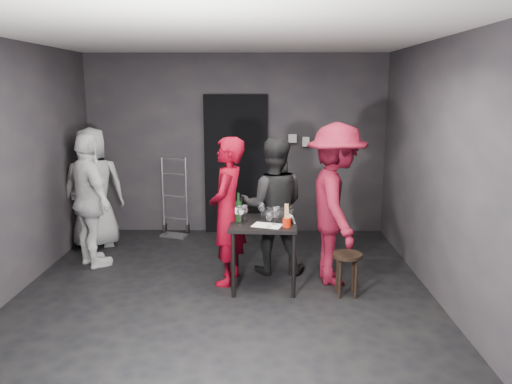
{
  "coord_description": "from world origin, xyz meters",
  "views": [
    {
      "loc": [
        0.43,
        -5.03,
        2.2
      ],
      "look_at": [
        0.34,
        0.25,
        1.09
      ],
      "focal_mm": 35.0,
      "sensor_mm": 36.0,
      "label": 1
    }
  ],
  "objects_px": {
    "hand_truck": "(175,221)",
    "breadstick_cup": "(287,216)",
    "server_red": "(227,203)",
    "stool": "(347,263)",
    "man_maroon": "(336,187)",
    "woman_black": "(273,200)",
    "bystander_cream": "(89,194)",
    "bystander_grey": "(93,181)",
    "tasting_table": "(264,230)",
    "wine_bottle": "(238,210)"
  },
  "relations": [
    {
      "from": "woman_black",
      "to": "breadstick_cup",
      "type": "bearing_deg",
      "value": 101.64
    },
    {
      "from": "tasting_table",
      "to": "server_red",
      "type": "distance_m",
      "value": 0.51
    },
    {
      "from": "bystander_grey",
      "to": "breadstick_cup",
      "type": "relative_size",
      "value": 6.95
    },
    {
      "from": "bystander_cream",
      "to": "bystander_grey",
      "type": "relative_size",
      "value": 0.98
    },
    {
      "from": "man_maroon",
      "to": "breadstick_cup",
      "type": "bearing_deg",
      "value": 119.64
    },
    {
      "from": "stool",
      "to": "server_red",
      "type": "xyz_separation_m",
      "value": [
        -1.3,
        0.36,
        0.57
      ]
    },
    {
      "from": "wine_bottle",
      "to": "breadstick_cup",
      "type": "xyz_separation_m",
      "value": [
        0.52,
        -0.23,
        -0.0
      ]
    },
    {
      "from": "hand_truck",
      "to": "bystander_cream",
      "type": "xyz_separation_m",
      "value": [
        -0.79,
        -1.35,
        0.71
      ]
    },
    {
      "from": "hand_truck",
      "to": "stool",
      "type": "relative_size",
      "value": 2.51
    },
    {
      "from": "hand_truck",
      "to": "man_maroon",
      "type": "relative_size",
      "value": 0.53
    },
    {
      "from": "woman_black",
      "to": "breadstick_cup",
      "type": "xyz_separation_m",
      "value": [
        0.14,
        -0.68,
        -0.02
      ]
    },
    {
      "from": "tasting_table",
      "to": "server_red",
      "type": "bearing_deg",
      "value": 164.05
    },
    {
      "from": "hand_truck",
      "to": "bystander_grey",
      "type": "distance_m",
      "value": 1.37
    },
    {
      "from": "man_maroon",
      "to": "wine_bottle",
      "type": "distance_m",
      "value": 1.12
    },
    {
      "from": "tasting_table",
      "to": "bystander_grey",
      "type": "distance_m",
      "value": 2.74
    },
    {
      "from": "stool",
      "to": "wine_bottle",
      "type": "bearing_deg",
      "value": 167.52
    },
    {
      "from": "bystander_cream",
      "to": "bystander_grey",
      "type": "bearing_deg",
      "value": -27.08
    },
    {
      "from": "wine_bottle",
      "to": "server_red",
      "type": "bearing_deg",
      "value": 141.87
    },
    {
      "from": "woman_black",
      "to": "bystander_grey",
      "type": "bearing_deg",
      "value": -20.17
    },
    {
      "from": "server_red",
      "to": "wine_bottle",
      "type": "xyz_separation_m",
      "value": [
        0.13,
        -0.1,
        -0.06
      ]
    },
    {
      "from": "bystander_grey",
      "to": "tasting_table",
      "type": "bearing_deg",
      "value": 127.66
    },
    {
      "from": "bystander_grey",
      "to": "breadstick_cup",
      "type": "bearing_deg",
      "value": 126.6
    },
    {
      "from": "stool",
      "to": "breadstick_cup",
      "type": "xyz_separation_m",
      "value": [
        -0.65,
        0.03,
        0.51
      ]
    },
    {
      "from": "bystander_grey",
      "to": "breadstick_cup",
      "type": "xyz_separation_m",
      "value": [
        2.59,
        -1.6,
        -0.07
      ]
    },
    {
      "from": "bystander_cream",
      "to": "breadstick_cup",
      "type": "height_order",
      "value": "bystander_cream"
    },
    {
      "from": "hand_truck",
      "to": "breadstick_cup",
      "type": "distance_m",
      "value": 2.78
    },
    {
      "from": "hand_truck",
      "to": "server_red",
      "type": "relative_size",
      "value": 0.63
    },
    {
      "from": "bystander_cream",
      "to": "bystander_grey",
      "type": "distance_m",
      "value": 0.8
    },
    {
      "from": "man_maroon",
      "to": "wine_bottle",
      "type": "bearing_deg",
      "value": 93.97
    },
    {
      "from": "server_red",
      "to": "breadstick_cup",
      "type": "height_order",
      "value": "server_red"
    },
    {
      "from": "stool",
      "to": "man_maroon",
      "type": "height_order",
      "value": "man_maroon"
    },
    {
      "from": "woman_black",
      "to": "wine_bottle",
      "type": "distance_m",
      "value": 0.6
    },
    {
      "from": "tasting_table",
      "to": "man_maroon",
      "type": "xyz_separation_m",
      "value": [
        0.81,
        0.16,
        0.46
      ]
    },
    {
      "from": "wine_bottle",
      "to": "bystander_cream",
      "type": "bearing_deg",
      "value": 161.93
    },
    {
      "from": "bystander_cream",
      "to": "breadstick_cup",
      "type": "relative_size",
      "value": 6.84
    },
    {
      "from": "server_red",
      "to": "hand_truck",
      "type": "bearing_deg",
      "value": -143.52
    },
    {
      "from": "woman_black",
      "to": "hand_truck",
      "type": "bearing_deg",
      "value": -45.61
    },
    {
      "from": "hand_truck",
      "to": "bystander_grey",
      "type": "relative_size",
      "value": 0.63
    },
    {
      "from": "hand_truck",
      "to": "wine_bottle",
      "type": "relative_size",
      "value": 3.68
    },
    {
      "from": "tasting_table",
      "to": "breadstick_cup",
      "type": "bearing_deg",
      "value": -40.71
    },
    {
      "from": "man_maroon",
      "to": "bystander_cream",
      "type": "xyz_separation_m",
      "value": [
        -2.95,
        0.46,
        -0.19
      ]
    },
    {
      "from": "server_red",
      "to": "man_maroon",
      "type": "bearing_deg",
      "value": 101.76
    },
    {
      "from": "tasting_table",
      "to": "man_maroon",
      "type": "distance_m",
      "value": 0.94
    },
    {
      "from": "woman_black",
      "to": "man_maroon",
      "type": "relative_size",
      "value": 0.8
    },
    {
      "from": "stool",
      "to": "bystander_grey",
      "type": "bearing_deg",
      "value": 153.25
    },
    {
      "from": "tasting_table",
      "to": "breadstick_cup",
      "type": "distance_m",
      "value": 0.39
    },
    {
      "from": "server_red",
      "to": "man_maroon",
      "type": "distance_m",
      "value": 1.23
    },
    {
      "from": "bystander_grey",
      "to": "wine_bottle",
      "type": "bearing_deg",
      "value": 124.68
    },
    {
      "from": "tasting_table",
      "to": "breadstick_cup",
      "type": "xyz_separation_m",
      "value": [
        0.24,
        -0.21,
        0.22
      ]
    },
    {
      "from": "stool",
      "to": "man_maroon",
      "type": "xyz_separation_m",
      "value": [
        -0.08,
        0.4,
        0.74
      ]
    }
  ]
}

